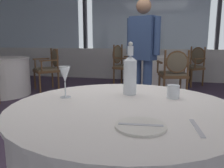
% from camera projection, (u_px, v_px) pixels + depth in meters
% --- Properties ---
extents(ground_plane, '(14.36, 14.36, 0.00)m').
position_uv_depth(ground_plane, '(113.00, 144.00, 2.45)').
color(ground_plane, '#47384C').
extents(window_wall_far, '(11.05, 0.14, 2.86)m').
position_uv_depth(window_wall_far, '(147.00, 38.00, 6.17)').
color(window_wall_far, silver).
rests_on(window_wall_far, ground_plane).
extents(side_plate, '(0.21, 0.21, 0.01)m').
position_uv_depth(side_plate, '(141.00, 126.00, 0.92)').
color(side_plate, silver).
rests_on(side_plate, foreground_table).
extents(butter_knife, '(0.18, 0.03, 0.00)m').
position_uv_depth(butter_knife, '(141.00, 125.00, 0.92)').
color(butter_knife, silver).
rests_on(butter_knife, foreground_table).
extents(dinner_fork, '(0.04, 0.19, 0.00)m').
position_uv_depth(dinner_fork, '(197.00, 128.00, 0.91)').
color(dinner_fork, silver).
rests_on(dinner_fork, foreground_table).
extents(water_bottle, '(0.08, 0.08, 0.33)m').
position_uv_depth(water_bottle, '(130.00, 74.00, 1.46)').
color(water_bottle, white).
rests_on(water_bottle, foreground_table).
extents(wine_glass, '(0.07, 0.07, 0.19)m').
position_uv_depth(wine_glass, '(65.00, 75.00, 1.38)').
color(wine_glass, white).
rests_on(wine_glass, foreground_table).
extents(water_tumbler, '(0.07, 0.07, 0.08)m').
position_uv_depth(water_tumbler, '(173.00, 92.00, 1.38)').
color(water_tumbler, white).
rests_on(water_tumbler, foreground_table).
extents(background_table_0, '(1.15, 1.15, 0.75)m').
position_uv_depth(background_table_0, '(162.00, 73.00, 5.10)').
color(background_table_0, white).
rests_on(background_table_0, ground_plane).
extents(dining_chair_0_0, '(0.60, 0.55, 0.92)m').
position_uv_depth(dining_chair_0_0, '(174.00, 71.00, 4.09)').
color(dining_chair_0_0, brown).
rests_on(dining_chair_0_0, ground_plane).
extents(dining_chair_0_1, '(0.66, 0.66, 0.93)m').
position_uv_depth(dining_chair_0_1, '(194.00, 63.00, 5.56)').
color(dining_chair_0_1, brown).
rests_on(dining_chair_0_1, ground_plane).
extents(dining_chair_0_2, '(0.57, 0.62, 0.98)m').
position_uv_depth(dining_chair_0_2, '(122.00, 62.00, 5.56)').
color(dining_chair_0_2, brown).
rests_on(dining_chair_0_2, ground_plane).
extents(background_table_1, '(1.07, 1.07, 0.75)m').
position_uv_depth(background_table_1, '(2.00, 77.00, 4.56)').
color(background_table_1, white).
rests_on(background_table_1, ground_plane).
extents(dining_chair_1_0, '(0.66, 0.66, 0.90)m').
position_uv_depth(dining_chair_1_0, '(49.00, 66.00, 5.04)').
color(dining_chair_1_0, brown).
rests_on(dining_chair_1_0, ground_plane).
extents(diner_person_1, '(0.49, 0.33, 1.65)m').
position_uv_depth(diner_person_1, '(143.00, 51.00, 3.28)').
color(diner_person_1, '#334770').
rests_on(diner_person_1, ground_plane).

